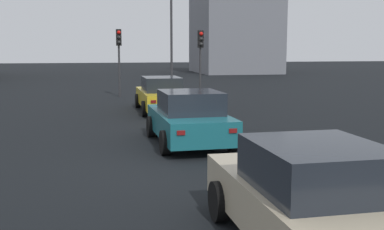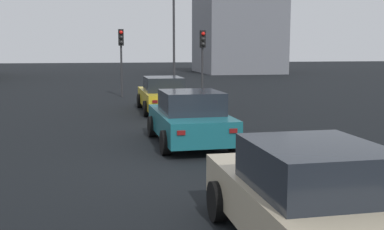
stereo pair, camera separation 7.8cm
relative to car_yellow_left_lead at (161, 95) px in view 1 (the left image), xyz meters
name	(u,v)px [view 1 (the left image)]	position (x,y,z in m)	size (l,w,h in m)	color
ground_plane	(150,173)	(-9.67, 1.55, -0.83)	(160.00, 160.00, 0.20)	black
car_yellow_left_lead	(161,95)	(0.00, 0.00, 0.00)	(4.68, 1.98, 1.50)	gold
car_teal_left_second	(189,118)	(-7.07, 0.14, 0.01)	(4.19, 2.12, 1.52)	#19606B
car_beige_left_third	(311,199)	(-14.41, -0.09, 0.00)	(4.19, 2.04, 1.50)	tan
traffic_light_near_left	(119,48)	(6.52, 1.46, 1.97)	(0.32, 0.29, 3.74)	#2D2D30
traffic_light_near_right	(201,50)	(4.42, -2.70, 1.90)	(0.32, 0.29, 3.63)	#2D2D30
street_lamp_kerbside	(171,29)	(12.64, -2.43, 3.30)	(0.56, 0.36, 6.77)	#2D2D30
building_facade_left	(234,34)	(31.45, -12.45, 3.52)	(10.37, 8.28, 8.50)	slate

